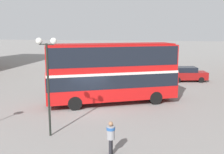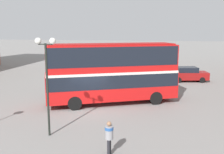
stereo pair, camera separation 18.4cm
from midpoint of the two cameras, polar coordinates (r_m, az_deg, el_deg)
ground_plane at (r=20.02m, az=-4.24°, el=-7.04°), size 240.00×240.00×0.00m
double_decker_bus at (r=20.96m, az=0.25°, el=1.60°), size 10.54×6.69×4.86m
pedestrian_foreground at (r=12.77m, az=-0.21°, el=-12.43°), size 0.43×0.43×1.68m
parked_car_kerb_near at (r=29.89m, az=-9.35°, el=0.25°), size 4.70×2.60×1.56m
parked_car_kerb_far at (r=31.57m, az=16.38°, el=0.59°), size 4.61×2.70×1.68m
street_lamp_twin_globe at (r=14.67m, az=-13.75°, el=2.76°), size 1.19×0.35×5.53m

